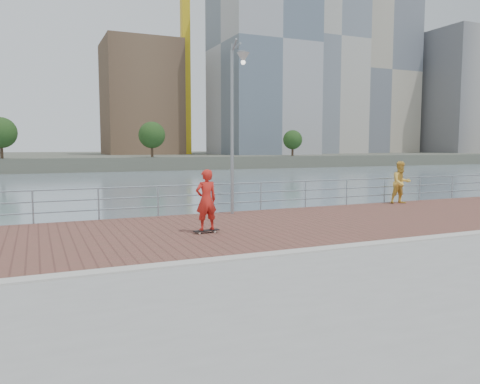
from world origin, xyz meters
name	(u,v)px	position (x,y,z in m)	size (l,w,h in m)	color
water	(274,339)	(0.00, 0.00, -2.00)	(400.00, 400.00, 0.00)	slate
brick_lane	(219,230)	(0.00, 3.60, 0.01)	(40.00, 6.80, 0.02)	brown
curb	(275,254)	(0.00, 0.00, 0.03)	(40.00, 0.40, 0.06)	#B7B5AD
far_shore	(56,159)	(0.00, 122.50, -0.75)	(320.00, 95.00, 2.50)	#4C5142
guardrail	(185,196)	(0.00, 7.00, 0.69)	(39.06, 0.06, 1.13)	#8C9EA8
street_lamp	(237,97)	(1.65, 6.06, 4.27)	(0.44, 1.28, 6.02)	gray
skateboard	(206,231)	(-0.54, 3.20, 0.09)	(0.77, 0.25, 0.09)	black
skateboarder	(206,200)	(-0.54, 3.20, 0.99)	(0.64, 0.42, 1.76)	red
bystander	(401,182)	(9.61, 6.38, 0.95)	(0.90, 0.70, 1.85)	#EDBD45
tower_crane	(175,18)	(27.36, 104.00, 33.50)	(47.00, 2.00, 50.70)	gold
skyline	(188,60)	(30.73, 104.57, 23.88)	(233.00, 41.00, 63.69)	#ADA38E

